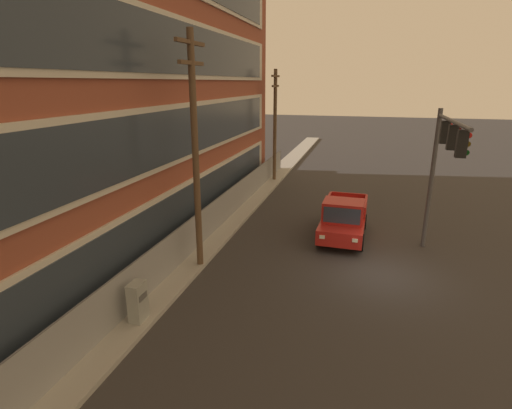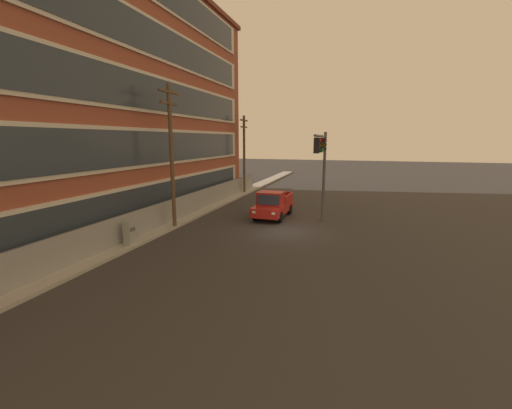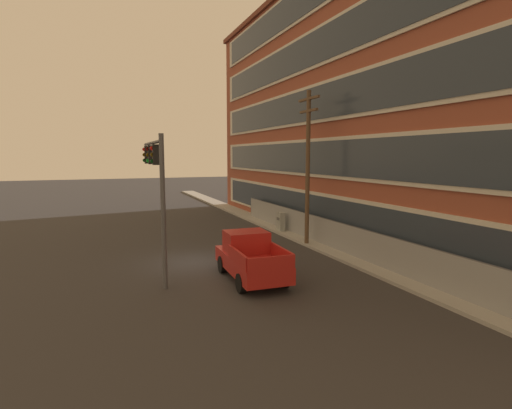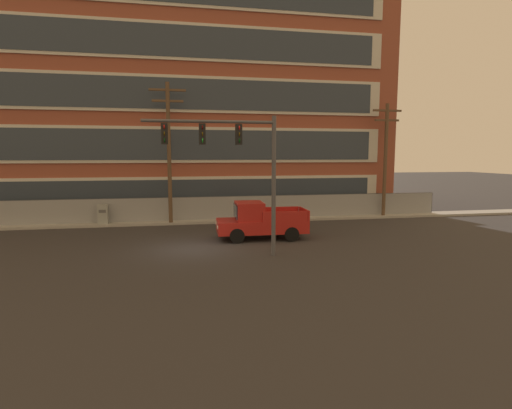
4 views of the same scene
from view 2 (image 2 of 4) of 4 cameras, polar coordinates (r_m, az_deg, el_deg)
name	(u,v)px [view 2 (image 2 of 4)]	position (r m, az deg, el deg)	size (l,w,h in m)	color
ground_plane	(284,232)	(22.44, 4.74, -4.54)	(160.00, 160.00, 0.00)	#333030
sidewalk_building_side	(176,222)	(25.25, -13.24, -2.87)	(80.00, 1.68, 0.16)	#9E9B93
brick_mill_building	(53,92)	(26.32, -30.70, 15.85)	(38.68, 11.93, 17.79)	brown
chain_link_fence	(192,203)	(27.66, -10.60, 0.17)	(31.94, 0.06, 1.78)	gray
traffic_signal_mast	(322,158)	(23.17, 10.92, 7.60)	(5.90, 0.43, 6.43)	#4C4C51
pickup_truck_red	(273,205)	(26.17, 2.82, -0.11)	(5.09, 2.27, 2.09)	#AD1E19
utility_pole_near_corner	(171,151)	(23.20, -13.92, 8.58)	(2.37, 0.26, 9.38)	brown
utility_pole_midblock	(244,151)	(37.73, -1.99, 8.85)	(2.22, 0.26, 8.42)	brown
electrical_cabinet	(130,234)	(20.39, -20.31, -4.65)	(0.63, 0.43, 1.46)	#939993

